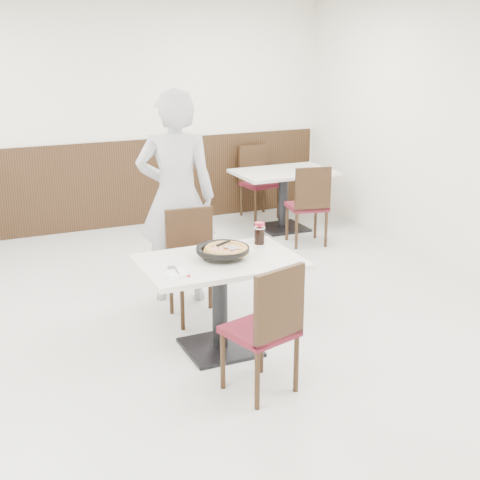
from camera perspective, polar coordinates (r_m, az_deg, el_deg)
name	(u,v)px	position (r m, az deg, el deg)	size (l,w,h in m)	color
floor	(206,335)	(5.58, -2.89, -8.13)	(7.00, 7.00, 0.00)	beige
wall_back	(100,117)	(8.46, -11.89, 10.20)	(6.00, 0.04, 2.80)	white
wainscot_back	(104,186)	(8.58, -11.51, 4.55)	(5.90, 0.03, 1.10)	black
main_table	(220,305)	(5.20, -1.73, -5.58)	(1.20, 0.80, 0.75)	silver
chair_near	(260,328)	(4.58, 1.69, -7.48)	(0.42, 0.42, 0.95)	black
chair_far	(196,267)	(5.73, -3.76, -2.33)	(0.42, 0.42, 0.95)	black
trivet	(228,254)	(5.12, -1.03, -1.23)	(0.13, 0.13, 0.04)	black
pizza_pan	(223,253)	(5.08, -1.48, -1.10)	(0.37, 0.37, 0.01)	black
pizza	(226,251)	(5.06, -1.17, -0.95)	(0.34, 0.34, 0.02)	gold
pizza_server	(232,248)	(5.04, -0.68, -0.65)	(0.07, 0.09, 0.00)	silver
napkin	(174,276)	(4.75, -5.64, -3.04)	(0.15, 0.15, 0.00)	white
side_plate	(177,273)	(4.77, -5.40, -2.85)	(0.17, 0.17, 0.01)	white
fork	(177,271)	(4.79, -5.42, -2.63)	(0.01, 0.16, 0.00)	silver
cola_glass	(259,236)	(5.42, 1.67, 0.33)	(0.08, 0.08, 0.13)	black
red_cup	(259,232)	(5.48, 1.67, 0.70)	(0.08, 0.08, 0.16)	#B61D34
diner_person	(176,197)	(6.06, -5.47, 3.65)	(0.71, 0.47, 1.94)	silver
bg_table_right	(283,200)	(8.43, 3.69, 3.42)	(1.20, 0.80, 0.75)	silver
bg_chair_right_near	(307,204)	(7.83, 5.73, 3.04)	(0.42, 0.42, 0.95)	black
bg_chair_right_far	(260,182)	(8.96, 1.70, 4.93)	(0.42, 0.42, 0.95)	black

